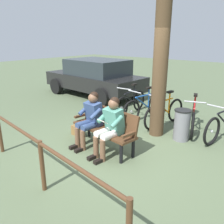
# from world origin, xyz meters

# --- Properties ---
(ground_plane) EXTENTS (40.00, 40.00, 0.00)m
(ground_plane) POSITION_xyz_m (0.00, 0.00, 0.00)
(ground_plane) COLOR #566647
(bench) EXTENTS (1.65, 0.67, 0.87)m
(bench) POSITION_xyz_m (0.22, 0.02, 0.51)
(bench) COLOR #51331E
(bench) RESTS_ON ground
(person_reading) EXTENTS (0.52, 0.80, 1.20)m
(person_reading) POSITION_xyz_m (-0.08, 0.23, 0.66)
(person_reading) COLOR #4C8C7A
(person_reading) RESTS_ON ground
(person_companion) EXTENTS (0.52, 0.80, 1.20)m
(person_companion) POSITION_xyz_m (0.55, 0.15, 0.66)
(person_companion) COLOR #334772
(person_companion) RESTS_ON ground
(handbag) EXTENTS (0.32, 0.19, 0.24)m
(handbag) POSITION_xyz_m (1.18, -0.01, 0.12)
(handbag) COLOR olive
(handbag) RESTS_ON ground
(tree_trunk) EXTENTS (0.35, 0.35, 3.07)m
(tree_trunk) POSITION_xyz_m (-0.28, -1.31, 1.54)
(tree_trunk) COLOR #4C3823
(tree_trunk) RESTS_ON ground
(litter_bin) EXTENTS (0.38, 0.38, 0.74)m
(litter_bin) POSITION_xyz_m (-0.89, -1.39, 0.37)
(litter_bin) COLOR slate
(litter_bin) RESTS_ON ground
(bicycle_black) EXTENTS (0.50, 1.66, 0.94)m
(bicycle_black) POSITION_xyz_m (-1.62, -2.04, 0.36)
(bicycle_black) COLOR black
(bicycle_black) RESTS_ON ground
(bicycle_green) EXTENTS (0.69, 1.60, 0.94)m
(bicycle_green) POSITION_xyz_m (-0.89, -2.08, 0.36)
(bicycle_green) COLOR black
(bicycle_green) RESTS_ON ground
(bicycle_blue) EXTENTS (0.48, 1.67, 0.94)m
(bicycle_blue) POSITION_xyz_m (-0.14, -1.98, 0.36)
(bicycle_blue) COLOR black
(bicycle_blue) RESTS_ON ground
(bicycle_orange) EXTENTS (0.50, 1.66, 0.94)m
(bicycle_orange) POSITION_xyz_m (0.57, -2.07, 0.36)
(bicycle_orange) COLOR black
(bicycle_orange) RESTS_ON ground
(bicycle_silver) EXTENTS (0.48, 1.68, 0.94)m
(bicycle_silver) POSITION_xyz_m (1.14, -2.20, 0.36)
(bicycle_silver) COLOR black
(bicycle_silver) RESTS_ON ground
(railing_fence) EXTENTS (3.64, 0.45, 0.85)m
(railing_fence) POSITION_xyz_m (-0.04, 1.79, 0.61)
(railing_fence) COLOR #51331E
(railing_fence) RESTS_ON ground
(parked_car) EXTENTS (4.28, 2.18, 1.47)m
(parked_car) POSITION_xyz_m (3.68, -3.25, 0.77)
(parked_car) COLOR black
(parked_car) RESTS_ON ground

